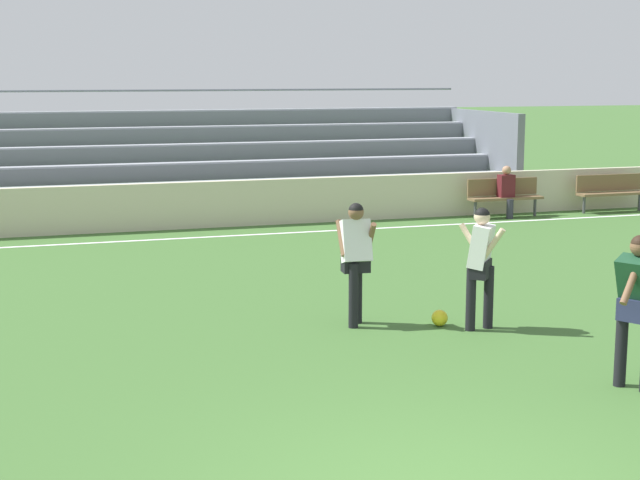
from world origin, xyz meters
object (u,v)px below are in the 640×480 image
at_px(spectator_seated, 507,188).
at_px(soccer_ball, 440,318).
at_px(bleacher_stand, 62,162).
at_px(bench_far_right, 611,189).
at_px(player_white_wide_right, 481,258).
at_px(player_white_deep_cover, 356,253).
at_px(player_dark_challenging, 637,298).
at_px(bench_far_left, 504,194).

height_order(spectator_seated, soccer_ball, spectator_seated).
bearing_deg(spectator_seated, bleacher_stand, 159.88).
bearing_deg(bleacher_stand, bench_far_right, -15.32).
bearing_deg(player_white_wide_right, player_white_deep_cover, 155.28).
bearing_deg(soccer_ball, player_dark_challenging, -73.68).
bearing_deg(player_dark_challenging, bench_far_left, 68.03).
bearing_deg(soccer_ball, player_white_wide_right, -35.32).
distance_m(bleacher_stand, player_white_wide_right, 13.31).
bearing_deg(soccer_ball, bench_far_right, 45.58).
xyz_separation_m(bleacher_stand, bench_far_left, (9.84, -3.49, -0.71)).
distance_m(bleacher_stand, bench_far_right, 13.23).
xyz_separation_m(player_dark_challenging, soccer_ball, (-0.88, 3.02, -0.89)).
xyz_separation_m(bench_far_left, player_white_deep_cover, (-6.66, -8.28, 0.44)).
height_order(player_white_deep_cover, player_white_wide_right, player_white_deep_cover).
bearing_deg(player_white_deep_cover, player_dark_challenging, -60.22).
distance_m(bleacher_stand, player_white_deep_cover, 12.20).
height_order(player_white_deep_cover, player_dark_challenging, player_dark_challenging).
relative_size(bleacher_stand, player_white_wide_right, 13.68).
bearing_deg(bleacher_stand, player_white_deep_cover, -74.86).
relative_size(bench_far_left, player_white_wide_right, 1.11).
relative_size(spectator_seated, soccer_ball, 5.50).
relative_size(bench_far_right, spectator_seated, 1.49).
relative_size(bench_far_right, soccer_ball, 8.18).
distance_m(player_white_deep_cover, player_dark_challenging, 3.92).
height_order(spectator_seated, player_white_deep_cover, player_white_deep_cover).
distance_m(player_white_deep_cover, player_white_wide_right, 1.64).
relative_size(bench_far_left, player_dark_challenging, 1.07).
distance_m(bench_far_right, player_white_wide_right, 12.06).
bearing_deg(player_dark_challenging, player_white_wide_right, 99.48).
bearing_deg(bench_far_left, soccer_ball, -122.85).
height_order(bleacher_stand, player_white_wide_right, bleacher_stand).
bearing_deg(bleacher_stand, player_white_wide_right, -69.42).
distance_m(bench_far_left, player_white_deep_cover, 10.63).
height_order(bench_far_right, player_white_wide_right, player_white_wide_right).
height_order(bench_far_right, soccer_ball, bench_far_right).
distance_m(spectator_seated, soccer_ball, 10.23).
bearing_deg(player_white_wide_right, bleacher_stand, 110.58).
bearing_deg(spectator_seated, player_white_deep_cover, -129.19).
bearing_deg(player_white_deep_cover, soccer_ball, -19.78).
xyz_separation_m(bleacher_stand, soccer_ball, (4.25, -12.15, -1.14)).
xyz_separation_m(bench_far_left, spectator_seated, (0.00, -0.12, 0.16)).
bearing_deg(bleacher_stand, soccer_ball, -70.74).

